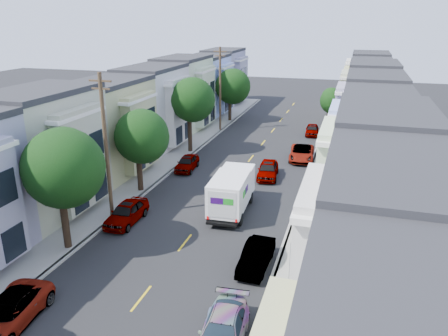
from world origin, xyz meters
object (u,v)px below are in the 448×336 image
at_px(fedex_truck, 232,191).
at_px(parked_right_b, 256,256).
at_px(parked_left_c, 127,213).
at_px(tree_far_r, 332,101).
at_px(utility_pole_near, 106,148).
at_px(utility_pole_far, 220,89).
at_px(parked_right_c, 302,153).
at_px(tree_c, 141,137).
at_px(tree_e, 232,87).
at_px(parked_right_a, 222,333).
at_px(parked_right_d, 312,130).
at_px(tree_b, 62,168).
at_px(tree_d, 192,100).
at_px(parked_left_d, 187,163).
at_px(parked_left_b, 7,313).
at_px(lead_sedan, 268,170).

bearing_deg(fedex_truck, parked_right_b, -66.85).
bearing_deg(parked_left_c, tree_far_r, 67.13).
xyz_separation_m(utility_pole_near, parked_right_b, (11.20, -3.43, -4.48)).
xyz_separation_m(utility_pole_far, parked_right_c, (11.20, -8.93, -4.46)).
relative_size(tree_c, fedex_truck, 1.11).
height_order(tree_e, fedex_truck, tree_e).
relative_size(parked_right_a, parked_right_d, 1.14).
xyz_separation_m(tree_c, fedex_truck, (7.85, -1.62, -2.99)).
distance_m(parked_left_c, parked_right_b, 10.25).
relative_size(tree_b, tree_far_r, 1.37).
xyz_separation_m(tree_b, parked_left_c, (1.40, 4.28, -4.52)).
bearing_deg(tree_c, tree_e, 90.00).
bearing_deg(tree_d, utility_pole_near, -89.99).
distance_m(fedex_truck, parked_right_c, 14.12).
relative_size(tree_e, parked_left_d, 1.73).
bearing_deg(utility_pole_near, parked_left_d, 82.75).
height_order(tree_e, utility_pole_far, utility_pole_far).
bearing_deg(parked_left_d, utility_pole_far, 90.78).
height_order(utility_pole_near, parked_left_b, utility_pole_near).
bearing_deg(parked_right_c, parked_left_d, -152.44).
bearing_deg(lead_sedan, parked_left_d, 174.85).
xyz_separation_m(utility_pole_near, utility_pole_far, (0.00, 26.00, 0.00)).
height_order(utility_pole_near, fedex_truck, utility_pole_near).
relative_size(tree_d, tree_far_r, 1.40).
distance_m(utility_pole_near, parked_right_b, 12.54).
distance_m(tree_d, parked_right_a, 29.01).
height_order(tree_b, parked_left_c, tree_b).
bearing_deg(utility_pole_near, tree_e, 90.00).
height_order(tree_d, parked_right_b, tree_d).
xyz_separation_m(tree_e, parked_left_d, (1.40, -20.39, -4.04)).
bearing_deg(parked_right_d, parked_left_b, -108.03).
relative_size(parked_left_c, parked_right_b, 1.12).
bearing_deg(parked_right_c, tree_b, -121.38).
relative_size(tree_far_r, utility_pole_far, 0.56).
height_order(parked_right_a, parked_right_d, parked_right_a).
height_order(parked_left_b, parked_right_d, parked_left_b).
bearing_deg(tree_far_r, parked_right_c, -100.10).
height_order(fedex_truck, parked_right_d, fedex_truck).
bearing_deg(parked_right_a, parked_left_c, 131.23).
height_order(tree_b, parked_right_b, tree_b).
bearing_deg(utility_pole_far, parked_left_b, -87.87).
bearing_deg(fedex_truck, parked_left_d, 127.11).
bearing_deg(parked_right_d, parked_left_d, -125.17).
bearing_deg(tree_e, parked_right_a, -74.86).
bearing_deg(parked_right_a, utility_pole_far, 102.86).
relative_size(lead_sedan, parked_right_a, 0.99).
xyz_separation_m(tree_c, parked_right_a, (11.20, -15.01, -3.95)).
distance_m(fedex_truck, parked_right_b, 7.64).
bearing_deg(tree_c, tree_far_r, 60.44).
relative_size(utility_pole_far, parked_right_c, 2.00).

